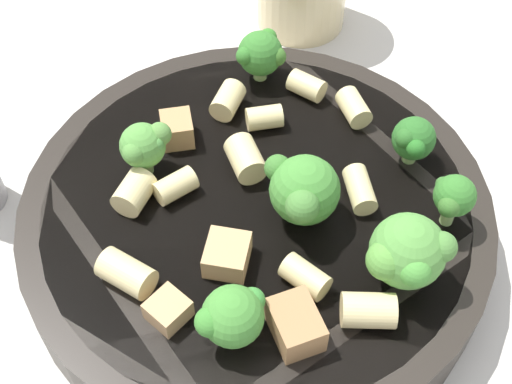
# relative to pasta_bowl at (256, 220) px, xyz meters

# --- Properties ---
(ground_plane) EXTENTS (2.00, 2.00, 0.00)m
(ground_plane) POSITION_rel_pasta_bowl_xyz_m (0.00, 0.00, -0.02)
(ground_plane) COLOR beige
(pasta_bowl) EXTENTS (0.26, 0.26, 0.04)m
(pasta_bowl) POSITION_rel_pasta_bowl_xyz_m (0.00, 0.00, 0.00)
(pasta_bowl) COLOR #28231E
(pasta_bowl) RESTS_ON ground_plane
(broccoli_floret_0) EXTENTS (0.02, 0.02, 0.03)m
(broccoli_floret_0) POSITION_rel_pasta_bowl_xyz_m (0.04, 0.10, 0.04)
(broccoli_floret_0) COLOR #93B766
(broccoli_floret_0) RESTS_ON pasta_bowl
(broccoli_floret_1) EXTENTS (0.02, 0.02, 0.03)m
(broccoli_floret_1) POSITION_rel_pasta_bowl_xyz_m (-0.01, 0.09, 0.03)
(broccoli_floret_1) COLOR #93B766
(broccoli_floret_1) RESTS_ON pasta_bowl
(broccoli_floret_2) EXTENTS (0.04, 0.04, 0.04)m
(broccoli_floret_2) POSITION_rel_pasta_bowl_xyz_m (0.06, 0.06, 0.04)
(broccoli_floret_2) COLOR #84AD60
(broccoli_floret_2) RESTS_ON pasta_bowl
(broccoli_floret_3) EXTENTS (0.03, 0.03, 0.03)m
(broccoli_floret_3) POSITION_rel_pasta_bowl_xyz_m (-0.04, -0.05, 0.04)
(broccoli_floret_3) COLOR #84AD60
(broccoli_floret_3) RESTS_ON pasta_bowl
(broccoli_floret_4) EXTENTS (0.03, 0.03, 0.04)m
(broccoli_floret_4) POSITION_rel_pasta_bowl_xyz_m (0.08, -0.03, 0.04)
(broccoli_floret_4) COLOR #9EC175
(broccoli_floret_4) RESTS_ON pasta_bowl
(broccoli_floret_5) EXTENTS (0.04, 0.04, 0.04)m
(broccoli_floret_5) POSITION_rel_pasta_bowl_xyz_m (0.01, 0.02, 0.04)
(broccoli_floret_5) COLOR #84AD60
(broccoli_floret_5) RESTS_ON pasta_bowl
(broccoli_floret_6) EXTENTS (0.03, 0.03, 0.03)m
(broccoli_floret_6) POSITION_rel_pasta_bowl_xyz_m (-0.10, 0.03, 0.04)
(broccoli_floret_6) COLOR #93B766
(broccoli_floret_6) RESTS_ON pasta_bowl
(rigatoni_0) EXTENTS (0.03, 0.03, 0.02)m
(rigatoni_0) POSITION_rel_pasta_bowl_xyz_m (0.03, -0.07, 0.02)
(rigatoni_0) COLOR beige
(rigatoni_0) RESTS_ON pasta_bowl
(rigatoni_1) EXTENTS (0.02, 0.03, 0.01)m
(rigatoni_1) POSITION_rel_pasta_bowl_xyz_m (-0.02, -0.04, 0.02)
(rigatoni_1) COLOR beige
(rigatoni_1) RESTS_ON pasta_bowl
(rigatoni_2) EXTENTS (0.03, 0.03, 0.02)m
(rigatoni_2) POSITION_rel_pasta_bowl_xyz_m (-0.02, -0.06, 0.02)
(rigatoni_2) COLOR beige
(rigatoni_2) RESTS_ON pasta_bowl
(rigatoni_3) EXTENTS (0.03, 0.03, 0.01)m
(rigatoni_3) POSITION_rel_pasta_bowl_xyz_m (0.06, 0.01, 0.02)
(rigatoni_3) COLOR beige
(rigatoni_3) RESTS_ON pasta_bowl
(rigatoni_4) EXTENTS (0.03, 0.02, 0.02)m
(rigatoni_4) POSITION_rel_pasta_bowl_xyz_m (-0.03, 0.00, 0.03)
(rigatoni_4) COLOR beige
(rigatoni_4) RESTS_ON pasta_bowl
(rigatoni_5) EXTENTS (0.02, 0.02, 0.01)m
(rigatoni_5) POSITION_rel_pasta_bowl_xyz_m (-0.05, 0.07, 0.02)
(rigatoni_5) COLOR beige
(rigatoni_5) RESTS_ON pasta_bowl
(rigatoni_6) EXTENTS (0.03, 0.03, 0.02)m
(rigatoni_6) POSITION_rel_pasta_bowl_xyz_m (-0.07, 0.00, 0.02)
(rigatoni_6) COLOR beige
(rigatoni_6) RESTS_ON pasta_bowl
(rigatoni_7) EXTENTS (0.02, 0.03, 0.02)m
(rigatoni_7) POSITION_rel_pasta_bowl_xyz_m (0.08, 0.04, 0.02)
(rigatoni_7) COLOR beige
(rigatoni_7) RESTS_ON pasta_bowl
(rigatoni_8) EXTENTS (0.01, 0.02, 0.01)m
(rigatoni_8) POSITION_rel_pasta_bowl_xyz_m (-0.06, 0.02, 0.02)
(rigatoni_8) COLOR beige
(rigatoni_8) RESTS_ON pasta_bowl
(rigatoni_9) EXTENTS (0.03, 0.03, 0.01)m
(rigatoni_9) POSITION_rel_pasta_bowl_xyz_m (-0.08, 0.05, 0.02)
(rigatoni_9) COLOR beige
(rigatoni_9) RESTS_ON pasta_bowl
(rigatoni_10) EXTENTS (0.03, 0.02, 0.01)m
(rigatoni_10) POSITION_rel_pasta_bowl_xyz_m (0.01, 0.06, 0.02)
(rigatoni_10) COLOR beige
(rigatoni_10) RESTS_ON pasta_bowl
(chicken_chunk_0) EXTENTS (0.02, 0.02, 0.02)m
(chicken_chunk_0) POSITION_rel_pasta_bowl_xyz_m (-0.06, -0.03, 0.02)
(chicken_chunk_0) COLOR tan
(chicken_chunk_0) RESTS_ON pasta_bowl
(chicken_chunk_1) EXTENTS (0.03, 0.03, 0.01)m
(chicken_chunk_1) POSITION_rel_pasta_bowl_xyz_m (0.03, -0.02, 0.02)
(chicken_chunk_1) COLOR tan
(chicken_chunk_1) RESTS_ON pasta_bowl
(chicken_chunk_2) EXTENTS (0.03, 0.03, 0.01)m
(chicken_chunk_2) POSITION_rel_pasta_bowl_xyz_m (0.06, -0.06, 0.02)
(chicken_chunk_2) COLOR tan
(chicken_chunk_2) RESTS_ON pasta_bowl
(chicken_chunk_3) EXTENTS (0.03, 0.02, 0.02)m
(chicken_chunk_3) POSITION_rel_pasta_bowl_xyz_m (0.08, -0.00, 0.03)
(chicken_chunk_3) COLOR #A87A4C
(chicken_chunk_3) RESTS_ON pasta_bowl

